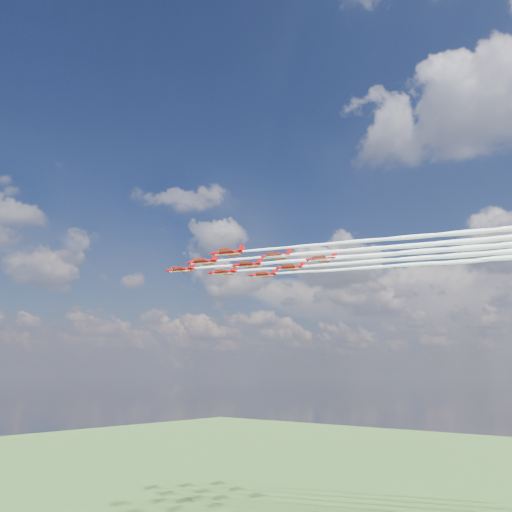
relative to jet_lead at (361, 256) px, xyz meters
The scene contains 8 objects.
jet_lead is the anchor object (origin of this frame).
jet_row2_port 12.97m from the jet_lead, 14.22° to the right, with size 105.95×43.73×2.46m.
jet_row2_starb 12.97m from the jet_lead, 56.39° to the left, with size 105.95×43.73×2.46m.
jet_row3_port 25.94m from the jet_lead, 14.22° to the right, with size 105.95×43.73×2.46m.
jet_row3_centre 21.17m from the jet_lead, 21.08° to the left, with size 105.95×43.73×2.46m.
jet_row3_starb 25.94m from the jet_lead, 56.39° to the left, with size 105.95×43.73×2.46m.
jet_row4_port 32.63m from the jet_lead, ahead, with size 105.95×43.73×2.46m.
jet_row4_starb 32.63m from the jet_lead, 34.36° to the left, with size 105.95×43.73×2.46m.
Camera 1 is at (83.20, -103.97, 41.58)m, focal length 35.00 mm.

